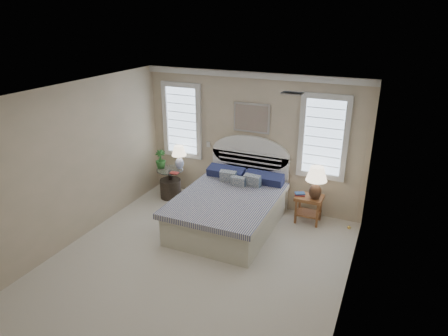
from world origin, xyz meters
TOP-DOWN VIEW (x-y plane):
  - floor at (0.00, 0.00)m, footprint 4.50×5.00m
  - ceiling at (0.00, 0.00)m, footprint 4.50×5.00m
  - wall_back at (0.00, 2.50)m, footprint 4.50×0.02m
  - wall_left at (-2.25, 0.00)m, footprint 0.02×5.00m
  - wall_right at (2.25, 0.00)m, footprint 0.02×5.00m
  - crown_molding at (0.00, 2.46)m, footprint 4.50×0.08m
  - hvac_vent at (1.20, 0.80)m, footprint 0.30×0.20m
  - switch_plate at (-0.95, 2.48)m, footprint 0.08×0.01m
  - window_left at (-1.55, 2.48)m, footprint 0.90×0.06m
  - window_right at (1.40, 2.48)m, footprint 0.90×0.06m
  - painting at (0.00, 2.46)m, footprint 0.74×0.04m
  - closet_door at (2.23, 1.20)m, footprint 0.02×1.80m
  - bed at (0.00, 1.46)m, footprint 1.72×2.28m
  - side_table_left at (-1.65, 2.05)m, footprint 0.56×0.56m
  - nightstand_right at (1.30, 2.15)m, footprint 0.50×0.40m
  - floor_pot at (-1.64, 2.03)m, footprint 0.58×0.58m
  - lamp_left at (-1.50, 2.20)m, footprint 0.36×0.36m
  - lamp_right at (1.40, 2.11)m, footprint 0.47×0.47m
  - potted_plant at (-1.87, 2.05)m, footprint 0.28×0.28m
  - books_left at (-1.45, 1.89)m, footprint 0.19×0.15m
  - books_right at (1.12, 2.13)m, footprint 0.22×0.19m

SIDE VIEW (x-z plane):
  - floor at x=0.00m, z-range -0.01..0.01m
  - floor_pot at x=-1.64m, z-range 0.00..0.40m
  - bed at x=0.00m, z-range -0.35..1.12m
  - nightstand_right at x=1.30m, z-range 0.12..0.65m
  - side_table_left at x=-1.65m, z-range 0.07..0.70m
  - books_right at x=1.12m, z-range 0.53..0.58m
  - books_left at x=-1.45m, z-range 0.63..0.65m
  - potted_plant at x=-1.87m, z-range 0.63..1.02m
  - lamp_right at x=1.40m, z-range 0.60..1.22m
  - lamp_left at x=-1.50m, z-range 0.68..1.19m
  - switch_plate at x=-0.95m, z-range 1.09..1.21m
  - closet_door at x=2.23m, z-range 0.00..2.40m
  - wall_back at x=0.00m, z-range 0.00..2.70m
  - wall_left at x=-2.25m, z-range 0.00..2.70m
  - wall_right at x=2.25m, z-range 0.00..2.70m
  - window_left at x=-1.55m, z-range 0.80..2.40m
  - window_right at x=1.40m, z-range 0.80..2.40m
  - painting at x=0.00m, z-range 1.53..2.11m
  - crown_molding at x=0.00m, z-range 2.58..2.70m
  - hvac_vent at x=1.20m, z-range 2.67..2.69m
  - ceiling at x=0.00m, z-range 2.70..2.71m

